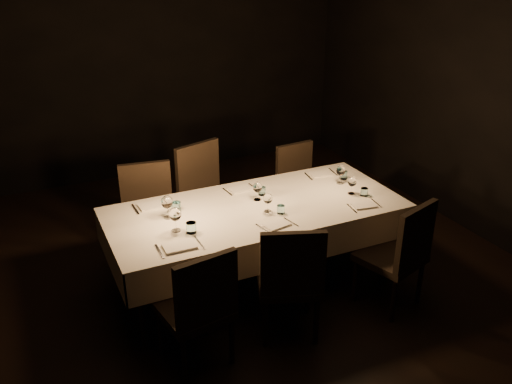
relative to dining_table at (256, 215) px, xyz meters
name	(u,v)px	position (x,y,z in m)	size (l,w,h in m)	color
room	(256,124)	(0.00, 0.00, 0.81)	(5.01, 6.01, 3.01)	black
dining_table	(256,215)	(0.00, 0.00, 0.00)	(2.52, 1.12, 0.76)	black
chair_near_left	(199,305)	(-0.81, -0.80, -0.16)	(0.53, 0.53, 0.96)	black
place_setting_near_left	(180,227)	(-0.74, -0.22, 0.15)	(0.35, 0.42, 0.20)	beige
chair_near_center	(290,277)	(-0.08, -0.78, -0.15)	(0.61, 0.61, 0.98)	black
place_setting_near_center	(274,209)	(0.06, -0.22, 0.14)	(0.31, 0.39, 0.17)	beige
chair_near_right	(400,251)	(0.91, -0.82, -0.15)	(0.59, 0.59, 0.97)	black
place_setting_near_right	(359,191)	(0.89, -0.22, 0.14)	(0.30, 0.39, 0.16)	beige
chair_far_left	(149,212)	(-0.76, 0.73, -0.15)	(0.54, 0.54, 0.99)	black
place_setting_far_left	(165,204)	(-0.73, 0.22, 0.15)	(0.35, 0.42, 0.20)	beige
chair_far_center	(207,192)	(-0.14, 0.86, -0.12)	(0.63, 0.63, 1.05)	black
place_setting_far_center	(253,189)	(0.07, 0.22, 0.14)	(0.31, 0.39, 0.17)	beige
chair_far_right	(299,182)	(0.89, 0.83, -0.19)	(0.47, 0.47, 0.90)	black
place_setting_far_right	(335,173)	(0.93, 0.22, 0.15)	(0.33, 0.40, 0.18)	beige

